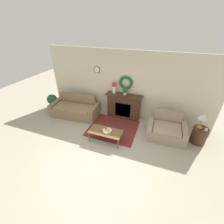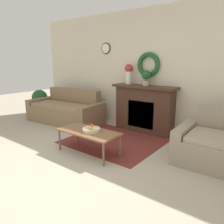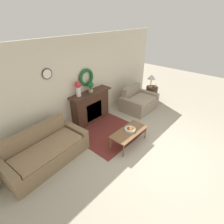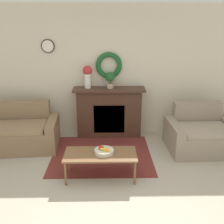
{
  "view_description": "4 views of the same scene",
  "coord_description": "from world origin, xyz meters",
  "px_view_note": "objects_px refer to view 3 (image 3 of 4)",
  "views": [
    {
      "loc": [
        1.4,
        -2.71,
        3.53
      ],
      "look_at": [
        -0.09,
        1.38,
        0.89
      ],
      "focal_mm": 24.0,
      "sensor_mm": 36.0,
      "label": 1
    },
    {
      "loc": [
        2.34,
        -1.69,
        1.59
      ],
      "look_at": [
        -0.06,
        1.45,
        0.65
      ],
      "focal_mm": 35.0,
      "sensor_mm": 36.0,
      "label": 2
    },
    {
      "loc": [
        -3.35,
        -1.31,
        3.19
      ],
      "look_at": [
        -0.17,
        1.49,
        0.8
      ],
      "focal_mm": 28.0,
      "sensor_mm": 36.0,
      "label": 3
    },
    {
      "loc": [
        -0.04,
        -2.72,
        2.27
      ],
      "look_at": [
        0.05,
        1.66,
        0.83
      ],
      "focal_mm": 42.0,
      "sensor_mm": 36.0,
      "label": 4
    }
  ],
  "objects_px": {
    "couch_left": "(45,151)",
    "side_table_by_loveseat": "(151,93)",
    "fireplace": "(91,107)",
    "loveseat_right": "(138,102)",
    "fruit_bowl": "(130,129)",
    "potted_plant_on_mantel": "(90,86)",
    "table_lamp": "(152,77)",
    "vase_on_mantel_left": "(78,88)",
    "mug": "(155,86)",
    "coffee_table": "(129,132)"
  },
  "relations": [
    {
      "from": "table_lamp",
      "to": "fruit_bowl",
      "type": "bearing_deg",
      "value": -159.67
    },
    {
      "from": "coffee_table",
      "to": "mug",
      "type": "relative_size",
      "value": 12.66
    },
    {
      "from": "couch_left",
      "to": "vase_on_mantel_left",
      "type": "height_order",
      "value": "vase_on_mantel_left"
    },
    {
      "from": "fireplace",
      "to": "table_lamp",
      "type": "relative_size",
      "value": 2.82
    },
    {
      "from": "side_table_by_loveseat",
      "to": "fireplace",
      "type": "bearing_deg",
      "value": 166.92
    },
    {
      "from": "mug",
      "to": "vase_on_mantel_left",
      "type": "bearing_deg",
      "value": 167.5
    },
    {
      "from": "fireplace",
      "to": "side_table_by_loveseat",
      "type": "bearing_deg",
      "value": -13.08
    },
    {
      "from": "side_table_by_loveseat",
      "to": "mug",
      "type": "distance_m",
      "value": 0.35
    },
    {
      "from": "couch_left",
      "to": "potted_plant_on_mantel",
      "type": "xyz_separation_m",
      "value": [
        2.04,
        0.53,
        0.95
      ]
    },
    {
      "from": "couch_left",
      "to": "side_table_by_loveseat",
      "type": "relative_size",
      "value": 3.65
    },
    {
      "from": "couch_left",
      "to": "vase_on_mantel_left",
      "type": "xyz_separation_m",
      "value": [
        1.58,
        0.55,
        1.02
      ]
    },
    {
      "from": "fireplace",
      "to": "table_lamp",
      "type": "distance_m",
      "value": 2.85
    },
    {
      "from": "couch_left",
      "to": "table_lamp",
      "type": "xyz_separation_m",
      "value": [
        4.76,
        -0.06,
        0.69
      ]
    },
    {
      "from": "coffee_table",
      "to": "table_lamp",
      "type": "height_order",
      "value": "table_lamp"
    },
    {
      "from": "mug",
      "to": "couch_left",
      "type": "bearing_deg",
      "value": 177.8
    },
    {
      "from": "side_table_by_loveseat",
      "to": "potted_plant_on_mantel",
      "type": "height_order",
      "value": "potted_plant_on_mantel"
    },
    {
      "from": "coffee_table",
      "to": "side_table_by_loveseat",
      "type": "relative_size",
      "value": 1.96
    },
    {
      "from": "table_lamp",
      "to": "vase_on_mantel_left",
      "type": "bearing_deg",
      "value": 169.12
    },
    {
      "from": "table_lamp",
      "to": "mug",
      "type": "xyz_separation_m",
      "value": [
        0.17,
        -0.13,
        -0.37
      ]
    },
    {
      "from": "side_table_by_loveseat",
      "to": "potted_plant_on_mantel",
      "type": "relative_size",
      "value": 1.69
    },
    {
      "from": "couch_left",
      "to": "coffee_table",
      "type": "xyz_separation_m",
      "value": [
        1.87,
        -1.12,
        0.07
      ]
    },
    {
      "from": "fruit_bowl",
      "to": "coffee_table",
      "type": "bearing_deg",
      "value": -170.09
    },
    {
      "from": "loveseat_right",
      "to": "side_table_by_loveseat",
      "type": "bearing_deg",
      "value": 0.64
    },
    {
      "from": "potted_plant_on_mantel",
      "to": "vase_on_mantel_left",
      "type": "bearing_deg",
      "value": 177.5
    },
    {
      "from": "coffee_table",
      "to": "vase_on_mantel_left",
      "type": "relative_size",
      "value": 2.42
    },
    {
      "from": "vase_on_mantel_left",
      "to": "potted_plant_on_mantel",
      "type": "distance_m",
      "value": 0.46
    },
    {
      "from": "loveseat_right",
      "to": "fruit_bowl",
      "type": "xyz_separation_m",
      "value": [
        -1.85,
        -0.96,
        0.16
      ]
    },
    {
      "from": "fireplace",
      "to": "couch_left",
      "type": "relative_size",
      "value": 0.72
    },
    {
      "from": "loveseat_right",
      "to": "fruit_bowl",
      "type": "distance_m",
      "value": 2.09
    },
    {
      "from": "fireplace",
      "to": "mug",
      "type": "height_order",
      "value": "fireplace"
    },
    {
      "from": "table_lamp",
      "to": "potted_plant_on_mantel",
      "type": "height_order",
      "value": "potted_plant_on_mantel"
    },
    {
      "from": "coffee_table",
      "to": "potted_plant_on_mantel",
      "type": "height_order",
      "value": "potted_plant_on_mantel"
    },
    {
      "from": "fireplace",
      "to": "potted_plant_on_mantel",
      "type": "xyz_separation_m",
      "value": [
        0.03,
        -0.01,
        0.72
      ]
    },
    {
      "from": "table_lamp",
      "to": "vase_on_mantel_left",
      "type": "height_order",
      "value": "vase_on_mantel_left"
    },
    {
      "from": "couch_left",
      "to": "mug",
      "type": "xyz_separation_m",
      "value": [
        4.93,
        -0.19,
        0.31
      ]
    },
    {
      "from": "mug",
      "to": "potted_plant_on_mantel",
      "type": "xyz_separation_m",
      "value": [
        -2.89,
        0.72,
        0.64
      ]
    },
    {
      "from": "mug",
      "to": "side_table_by_loveseat",
      "type": "bearing_deg",
      "value": 142.13
    },
    {
      "from": "couch_left",
      "to": "loveseat_right",
      "type": "xyz_separation_m",
      "value": [
        3.78,
        -0.15,
        -0.01
      ]
    },
    {
      "from": "couch_left",
      "to": "side_table_by_loveseat",
      "type": "bearing_deg",
      "value": -5.58
    },
    {
      "from": "couch_left",
      "to": "fireplace",
      "type": "bearing_deg",
      "value": 10.91
    },
    {
      "from": "fruit_bowl",
      "to": "potted_plant_on_mantel",
      "type": "relative_size",
      "value": 0.91
    },
    {
      "from": "loveseat_right",
      "to": "side_table_by_loveseat",
      "type": "xyz_separation_m",
      "value": [
        1.05,
        0.04,
        -0.01
      ]
    },
    {
      "from": "vase_on_mantel_left",
      "to": "fruit_bowl",
      "type": "bearing_deg",
      "value": -78.46
    },
    {
      "from": "loveseat_right",
      "to": "fruit_bowl",
      "type": "height_order",
      "value": "loveseat_right"
    },
    {
      "from": "table_lamp",
      "to": "couch_left",
      "type": "bearing_deg",
      "value": 179.3
    },
    {
      "from": "fireplace",
      "to": "table_lamp",
      "type": "xyz_separation_m",
      "value": [
        2.75,
        -0.61,
        0.45
      ]
    },
    {
      "from": "table_lamp",
      "to": "vase_on_mantel_left",
      "type": "relative_size",
      "value": 1.14
    },
    {
      "from": "side_table_by_loveseat",
      "to": "potted_plant_on_mantel",
      "type": "distance_m",
      "value": 3.01
    },
    {
      "from": "coffee_table",
      "to": "side_table_by_loveseat",
      "type": "distance_m",
      "value": 3.12
    },
    {
      "from": "coffee_table",
      "to": "fireplace",
      "type": "bearing_deg",
      "value": 85.11
    }
  ]
}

